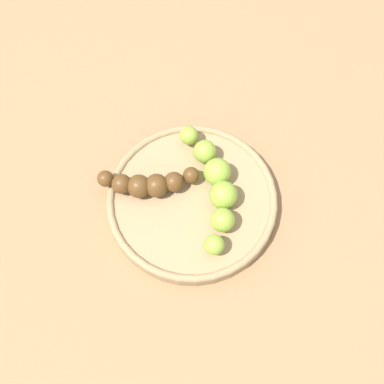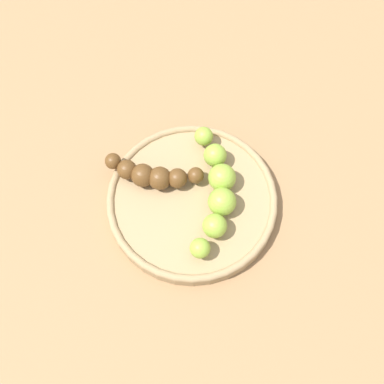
# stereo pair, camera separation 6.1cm
# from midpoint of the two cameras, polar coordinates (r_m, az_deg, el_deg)

# --- Properties ---
(ground_plane) EXTENTS (2.40, 2.40, 0.00)m
(ground_plane) POSITION_cam_midpoint_polar(r_m,az_deg,el_deg) (0.64, -2.69, -1.72)
(ground_plane) COLOR #936D47
(fruit_bowl) EXTENTS (0.22, 0.22, 0.02)m
(fruit_bowl) POSITION_cam_midpoint_polar(r_m,az_deg,el_deg) (0.63, -2.74, -1.29)
(fruit_bowl) COLOR #A08259
(fruit_bowl) RESTS_ON ground_plane
(banana_green) EXTENTS (0.07, 0.18, 0.04)m
(banana_green) POSITION_cam_midpoint_polar(r_m,az_deg,el_deg) (0.61, -0.10, 0.62)
(banana_green) COLOR #8CAD38
(banana_green) RESTS_ON fruit_bowl
(banana_overripe) EXTENTS (0.13, 0.04, 0.03)m
(banana_overripe) POSITION_cam_midpoint_polar(r_m,az_deg,el_deg) (0.62, -8.08, 0.73)
(banana_overripe) COLOR #593819
(banana_overripe) RESTS_ON fruit_bowl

